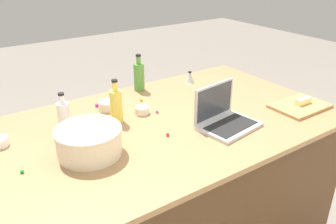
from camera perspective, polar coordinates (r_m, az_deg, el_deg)
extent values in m
cube|color=#4C331E|center=(2.17, 0.00, -12.39)|extent=(1.84, 1.10, 0.87)
cube|color=#9E754C|center=(1.93, 0.00, -1.75)|extent=(1.90, 1.16, 0.03)
cube|color=#B7B7BC|center=(1.87, 10.08, -2.33)|extent=(0.34, 0.26, 0.02)
cube|color=black|center=(1.86, 10.34, -2.15)|extent=(0.29, 0.19, 0.00)
cube|color=#B7B7BC|center=(1.89, 7.59, 1.79)|extent=(0.30, 0.05, 0.20)
cube|color=#333842|center=(1.88, 7.73, 1.73)|extent=(0.27, 0.04, 0.18)
cylinder|color=beige|center=(1.63, -12.87, -4.83)|extent=(0.30, 0.30, 0.13)
cylinder|color=black|center=(1.62, -12.89, -4.63)|extent=(0.24, 0.24, 0.11)
torus|color=beige|center=(1.60, -13.08, -2.87)|extent=(0.31, 0.31, 0.02)
cylinder|color=#DBC64C|center=(1.89, -8.52, 0.90)|extent=(0.07, 0.07, 0.18)
cylinder|color=#DBC64C|center=(1.85, -8.75, 4.20)|extent=(0.03, 0.03, 0.05)
cylinder|color=black|center=(1.84, -8.81, 5.12)|extent=(0.03, 0.03, 0.01)
cylinder|color=#4C8C38|center=(2.32, -4.78, 5.75)|extent=(0.07, 0.07, 0.18)
cylinder|color=#4C8C38|center=(2.28, -4.89, 8.53)|extent=(0.03, 0.03, 0.05)
cylinder|color=black|center=(2.27, -4.92, 9.30)|extent=(0.03, 0.03, 0.01)
cylinder|color=white|center=(1.85, -16.73, -0.86)|extent=(0.06, 0.06, 0.16)
cylinder|color=white|center=(1.81, -17.12, 2.02)|extent=(0.03, 0.03, 0.04)
cylinder|color=black|center=(1.80, -17.23, 2.84)|extent=(0.03, 0.03, 0.01)
cube|color=#AD7F4C|center=(2.22, 20.90, 0.92)|extent=(0.33, 0.23, 0.02)
cube|color=#F4E58C|center=(2.23, 21.37, 1.70)|extent=(0.11, 0.04, 0.04)
cylinder|color=beige|center=(2.07, -9.91, 1.06)|extent=(0.11, 0.11, 0.05)
cylinder|color=beige|center=(2.00, -4.32, 0.29)|extent=(0.08, 0.08, 0.04)
cone|color=#B2B2B7|center=(2.49, 3.61, 5.77)|extent=(0.07, 0.07, 0.07)
cylinder|color=black|center=(2.48, 3.63, 6.58)|extent=(0.02, 0.02, 0.01)
sphere|color=green|center=(1.61, -22.92, -9.00)|extent=(0.02, 0.02, 0.02)
sphere|color=#CC3399|center=(2.00, -1.87, 0.03)|extent=(0.02, 0.02, 0.02)
sphere|color=yellow|center=(2.17, -4.44, 2.04)|extent=(0.02, 0.02, 0.02)
sphere|color=#CC3399|center=(2.13, -11.66, 1.13)|extent=(0.02, 0.02, 0.02)
sphere|color=red|center=(1.76, -0.06, -3.72)|extent=(0.02, 0.02, 0.02)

